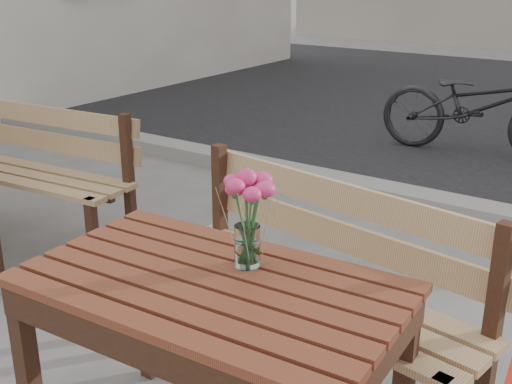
% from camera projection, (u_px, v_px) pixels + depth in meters
% --- Properties ---
extents(main_table, '(1.24, 0.77, 0.74)m').
position_uv_depth(main_table, '(211.00, 314.00, 2.05)').
color(main_table, '#5C2518').
rests_on(main_table, ground).
extents(main_bench, '(1.53, 0.67, 0.92)m').
position_uv_depth(main_bench, '(322.00, 263.00, 2.55)').
color(main_bench, '#9A7650').
rests_on(main_bench, ground).
extents(main_vase, '(0.18, 0.18, 0.33)m').
position_uv_depth(main_vase, '(247.00, 207.00, 2.04)').
color(main_vase, white).
rests_on(main_vase, main_table).
extents(second_bench, '(1.48, 0.56, 0.90)m').
position_uv_depth(second_bench, '(37.00, 157.00, 3.97)').
color(second_bench, '#9A7650').
rests_on(second_bench, ground).
extents(bicycle, '(1.79, 0.72, 0.92)m').
position_uv_depth(bicycle, '(478.00, 106.00, 5.79)').
color(bicycle, black).
rests_on(bicycle, ground).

